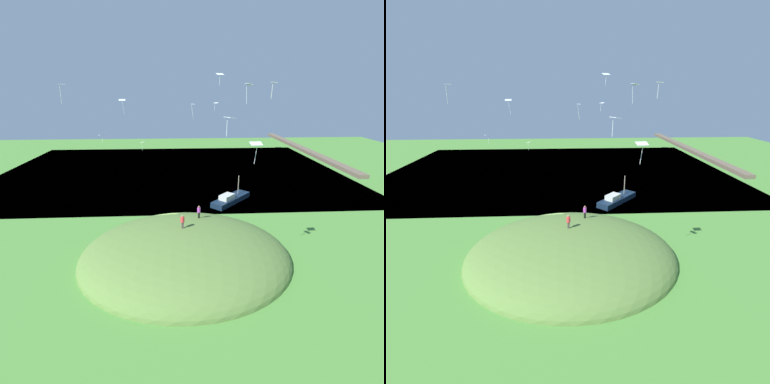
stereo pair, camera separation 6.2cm
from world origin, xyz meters
The scene contains 18 objects.
ground_plane centered at (0.00, 0.00, 0.00)m, with size 160.00×160.00×0.00m, color #488033.
lake_water centered at (-30.97, 0.00, -0.20)m, with size 54.81×80.00×0.40m, color navy.
grass_hill centered at (8.30, 2.14, 0.00)m, with size 21.27×24.62×6.43m, color #537435.
bridge_deck_far centered at (-30.97, 32.57, 4.91)m, with size 49.33×1.80×0.70m, color brown.
boat_on_lake centered at (-8.50, 10.60, 0.61)m, with size 8.04×7.84×4.32m.
person_on_hilltop centered at (7.29, 1.87, 4.25)m, with size 0.57×0.57×1.69m.
person_near_shore centered at (3.89, 4.07, 3.96)m, with size 0.59×0.59×1.72m.
kite_0 centered at (-11.87, 8.07, 16.51)m, with size 1.01×0.94×1.42m.
kite_1 centered at (-3.72, 3.70, 16.52)m, with size 0.76×0.57×2.13m.
kite_2 centered at (5.13, 9.24, 19.00)m, with size 1.02×0.82×2.12m.
kite_3 centered at (-3.52, 7.37, 20.54)m, with size 1.00×1.20×1.60m.
kite_4 centered at (-14.36, -4.68, 9.69)m, with size 1.20×0.98×1.78m.
kite_5 centered at (5.82, 11.70, 19.21)m, with size 0.85×0.62×1.72m.
kite_6 centered at (4.43, -10.79, 18.94)m, with size 0.74×0.85×2.04m.
kite_7 centered at (-9.76, -10.90, 11.65)m, with size 0.85×0.78×1.44m.
kite_8 centered at (11.54, 8.69, 13.80)m, with size 0.83×1.15×2.04m.
kite_9 centered at (14.14, 5.62, 16.37)m, with size 1.07×0.95×1.56m.
kite_10 centered at (-7.81, -6.67, 17.06)m, with size 0.76×1.04×2.25m.
Camera 2 is at (37.27, 1.37, 18.47)m, focal length 26.49 mm.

